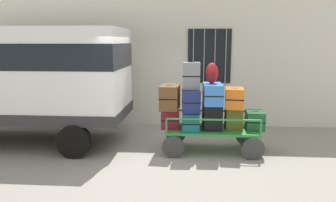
{
  "coord_description": "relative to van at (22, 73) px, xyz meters",
  "views": [
    {
      "loc": [
        0.62,
        -6.88,
        2.4
      ],
      "look_at": [
        0.08,
        0.14,
        1.12
      ],
      "focal_mm": 34.91,
      "sensor_mm": 36.0,
      "label": 1
    }
  ],
  "objects": [
    {
      "name": "suitcase_center_bottom",
      "position": [
        4.43,
        -0.31,
        -0.88
      ],
      "size": [
        0.44,
        0.62,
        0.55
      ],
      "color": "black",
      "rests_on": "luggage_cart"
    },
    {
      "name": "ground_plane",
      "position": [
        3.38,
        -0.47,
        -1.67
      ],
      "size": [
        40.0,
        40.0,
        0.0
      ],
      "primitive_type": "plane",
      "color": "gray"
    },
    {
      "name": "suitcase_center_middle",
      "position": [
        4.43,
        -0.32,
        -0.38
      ],
      "size": [
        0.42,
        0.75,
        0.45
      ],
      "color": "#3372C6",
      "rests_on": "suitcase_center_bottom"
    },
    {
      "name": "suitcase_left_middle",
      "position": [
        3.5,
        -0.31,
        -0.47
      ],
      "size": [
        0.44,
        0.65,
        0.53
      ],
      "color": "brown",
      "rests_on": "suitcase_left_bottom"
    },
    {
      "name": "suitcase_midleft_top",
      "position": [
        3.97,
        -0.36,
        0.01
      ],
      "size": [
        0.39,
        0.29,
        0.59
      ],
      "color": "slate",
      "rests_on": "suitcase_midleft_middle"
    },
    {
      "name": "luggage_cart",
      "position": [
        4.43,
        -0.33,
        -1.27
      ],
      "size": [
        2.11,
        1.07,
        0.52
      ],
      "color": "#2D8438",
      "rests_on": "ground"
    },
    {
      "name": "suitcase_midright_bottom",
      "position": [
        4.9,
        -0.36,
        -0.92
      ],
      "size": [
        0.39,
        0.29,
        0.47
      ],
      "color": "#4C5119",
      "rests_on": "luggage_cart"
    },
    {
      "name": "building_wall",
      "position": [
        3.38,
        2.09,
        0.83
      ],
      "size": [
        12.0,
        0.38,
        5.0
      ],
      "color": "silver",
      "rests_on": "ground"
    },
    {
      "name": "van",
      "position": [
        0.0,
        0.0,
        0.0
      ],
      "size": [
        4.87,
        2.09,
        2.71
      ],
      "color": "white",
      "rests_on": "ground"
    },
    {
      "name": "suitcase_right_bottom",
      "position": [
        5.36,
        -0.3,
        -0.96
      ],
      "size": [
        0.4,
        0.52,
        0.4
      ],
      "color": "#194C28",
      "rests_on": "luggage_cart"
    },
    {
      "name": "suitcase_midleft_middle",
      "position": [
        3.97,
        -0.31,
        -0.54
      ],
      "size": [
        0.42,
        0.66,
        0.5
      ],
      "color": "navy",
      "rests_on": "suitcase_midleft_bottom"
    },
    {
      "name": "suitcase_midleft_bottom",
      "position": [
        3.97,
        -0.34,
        -0.97
      ],
      "size": [
        0.38,
        0.8,
        0.37
      ],
      "color": "#0F5960",
      "rests_on": "luggage_cart"
    },
    {
      "name": "cart_railing",
      "position": [
        4.43,
        -0.33,
        -0.89
      ],
      "size": [
        1.98,
        0.93,
        0.32
      ],
      "color": "#2D8438",
      "rests_on": "luggage_cart"
    },
    {
      "name": "backpack",
      "position": [
        4.41,
        -0.32,
        0.06
      ],
      "size": [
        0.27,
        0.22,
        0.44
      ],
      "color": "maroon",
      "rests_on": "suitcase_center_middle"
    },
    {
      "name": "suitcase_left_bottom",
      "position": [
        3.5,
        -0.3,
        -0.95
      ],
      "size": [
        0.45,
        0.52,
        0.42
      ],
      "color": "maroon",
      "rests_on": "luggage_cart"
    },
    {
      "name": "suitcase_midright_middle",
      "position": [
        4.9,
        -0.34,
        -0.47
      ],
      "size": [
        0.43,
        0.55,
        0.44
      ],
      "color": "orange",
      "rests_on": "suitcase_midright_bottom"
    }
  ]
}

